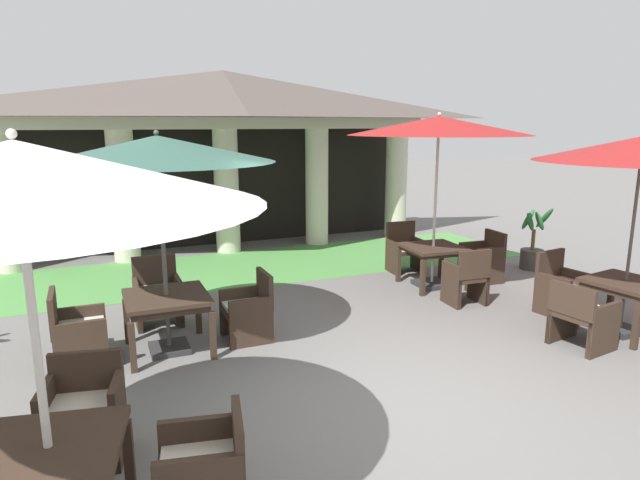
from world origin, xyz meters
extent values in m
plane|color=slate|center=(0.00, 0.00, 0.00)|extent=(60.00, 60.00, 0.00)
cylinder|color=beige|center=(-4.16, 7.07, 1.31)|extent=(0.52, 0.52, 2.61)
cylinder|color=beige|center=(-2.08, 7.07, 1.31)|extent=(0.52, 0.52, 2.61)
cylinder|color=beige|center=(0.00, 7.07, 1.31)|extent=(0.52, 0.52, 2.61)
cylinder|color=beige|center=(2.08, 7.07, 1.31)|extent=(0.52, 0.52, 2.61)
cylinder|color=beige|center=(4.16, 7.07, 1.31)|extent=(0.52, 0.52, 2.61)
cube|color=beige|center=(0.00, 7.07, 2.73)|extent=(9.13, 0.70, 0.24)
pyramid|color=#514742|center=(0.00, 7.07, 3.32)|extent=(9.53, 2.79, 0.93)
cube|color=black|center=(0.00, 7.97, 1.31)|extent=(8.93, 0.16, 2.61)
cube|color=#519347|center=(0.00, 5.59, 0.00)|extent=(11.33, 2.71, 0.01)
cube|color=#38281E|center=(3.68, 0.39, 0.70)|extent=(0.99, 0.99, 0.05)
cube|color=#38281E|center=(3.68, 0.39, 0.64)|extent=(0.91, 0.91, 0.07)
cube|color=#38281E|center=(3.35, -0.07, 0.30)|extent=(0.08, 0.08, 0.60)
cube|color=#38281E|center=(3.23, 0.72, 0.30)|extent=(0.08, 0.08, 0.60)
cube|color=#38281E|center=(4.02, 0.84, 0.30)|extent=(0.08, 0.08, 0.60)
cube|color=#2D2D2D|center=(3.68, 0.39, 0.04)|extent=(0.43, 0.43, 0.08)
cylinder|color=#4C4742|center=(3.68, 0.39, 1.20)|extent=(0.04, 0.04, 2.39)
cube|color=#38281E|center=(3.55, 1.25, 0.40)|extent=(0.66, 0.65, 0.07)
cube|color=silver|center=(3.55, 1.25, 0.46)|extent=(0.61, 0.60, 0.05)
cube|color=#38281E|center=(3.51, 1.51, 0.67)|extent=(0.59, 0.15, 0.46)
cube|color=#38281E|center=(3.82, 1.29, 0.31)|extent=(0.15, 0.57, 0.61)
cube|color=#38281E|center=(3.28, 1.21, 0.31)|extent=(0.15, 0.57, 0.61)
cube|color=#38281E|center=(3.85, 1.04, 0.18)|extent=(0.06, 0.06, 0.37)
cube|color=#38281E|center=(3.33, 0.96, 0.18)|extent=(0.06, 0.06, 0.37)
cube|color=#38281E|center=(3.77, 1.54, 0.18)|extent=(0.06, 0.06, 0.37)
cube|color=#38281E|center=(3.25, 1.46, 0.18)|extent=(0.06, 0.06, 0.37)
cube|color=#38281E|center=(2.82, 0.26, 0.42)|extent=(0.66, 0.68, 0.07)
cube|color=silver|center=(2.82, 0.26, 0.48)|extent=(0.61, 0.62, 0.05)
cube|color=#38281E|center=(2.56, 0.21, 0.65)|extent=(0.15, 0.60, 0.38)
cube|color=#38281E|center=(2.78, 0.53, 0.31)|extent=(0.58, 0.15, 0.63)
cube|color=#38281E|center=(2.86, -0.02, 0.31)|extent=(0.58, 0.15, 0.63)
cube|color=#38281E|center=(3.04, 0.56, 0.19)|extent=(0.06, 0.06, 0.38)
cube|color=#38281E|center=(3.12, 0.03, 0.19)|extent=(0.06, 0.06, 0.38)
cube|color=#38281E|center=(2.53, 0.48, 0.19)|extent=(0.06, 0.06, 0.38)
cube|color=#38281E|center=(2.61, -0.05, 0.19)|extent=(0.06, 0.06, 0.38)
cube|color=#38281E|center=(-1.93, 2.12, 0.69)|extent=(0.97, 0.97, 0.05)
cube|color=#38281E|center=(-1.93, 2.12, 0.63)|extent=(0.89, 0.89, 0.08)
cube|color=#38281E|center=(-2.38, 1.67, 0.29)|extent=(0.07, 0.07, 0.58)
cube|color=#38281E|center=(-1.48, 1.67, 0.29)|extent=(0.07, 0.07, 0.58)
cube|color=#38281E|center=(-2.38, 2.56, 0.29)|extent=(0.07, 0.07, 0.58)
cube|color=#38281E|center=(-1.49, 2.57, 0.29)|extent=(0.07, 0.07, 0.58)
cube|color=#2D2D2D|center=(-1.93, 2.12, 0.04)|extent=(0.46, 0.46, 0.07)
cylinder|color=#4C4742|center=(-1.93, 2.12, 1.21)|extent=(0.05, 0.05, 2.42)
cone|color=#33594C|center=(-1.93, 2.12, 2.45)|extent=(2.68, 2.68, 0.30)
sphere|color=#4C4742|center=(-1.93, 2.12, 2.63)|extent=(0.06, 0.06, 0.06)
cube|color=#38281E|center=(-2.90, 2.11, 0.39)|extent=(0.56, 0.60, 0.07)
cube|color=silver|center=(-2.90, 2.11, 0.45)|extent=(0.52, 0.55, 0.05)
cube|color=#38281E|center=(-3.17, 2.11, 0.66)|extent=(0.06, 0.60, 0.47)
cube|color=#38281E|center=(-2.91, 2.39, 0.31)|extent=(0.56, 0.06, 0.62)
cube|color=#38281E|center=(-2.90, 1.83, 0.31)|extent=(0.56, 0.06, 0.62)
cube|color=#38281E|center=(-2.65, 2.39, 0.18)|extent=(0.06, 0.06, 0.36)
cube|color=#38281E|center=(-2.65, 1.84, 0.18)|extent=(0.06, 0.06, 0.36)
cube|color=#38281E|center=(-3.16, 2.39, 0.18)|extent=(0.06, 0.06, 0.36)
cube|color=#38281E|center=(-3.16, 1.84, 0.18)|extent=(0.06, 0.06, 0.36)
cube|color=#38281E|center=(-1.94, 3.09, 0.43)|extent=(0.59, 0.53, 0.07)
cube|color=silver|center=(-1.94, 3.09, 0.49)|extent=(0.55, 0.49, 0.05)
cube|color=#38281E|center=(-1.94, 3.33, 0.70)|extent=(0.59, 0.06, 0.46)
cube|color=#38281E|center=(-1.66, 3.09, 0.33)|extent=(0.06, 0.53, 0.65)
cube|color=#38281E|center=(-2.21, 3.09, 0.33)|extent=(0.06, 0.53, 0.65)
cube|color=#38281E|center=(-1.67, 2.86, 0.20)|extent=(0.06, 0.06, 0.40)
cube|color=#38281E|center=(-2.20, 2.85, 0.20)|extent=(0.06, 0.06, 0.40)
cube|color=#38281E|center=(-1.67, 3.33, 0.20)|extent=(0.06, 0.06, 0.40)
cube|color=#38281E|center=(-2.21, 3.33, 0.20)|extent=(0.06, 0.06, 0.40)
cube|color=#38281E|center=(-0.96, 2.12, 0.39)|extent=(0.56, 0.55, 0.07)
cube|color=silver|center=(-0.96, 2.12, 0.45)|extent=(0.52, 0.51, 0.05)
cube|color=#38281E|center=(-0.70, 2.12, 0.65)|extent=(0.06, 0.55, 0.45)
cube|color=#38281E|center=(-0.96, 1.87, 0.31)|extent=(0.56, 0.06, 0.61)
cube|color=#38281E|center=(-0.96, 2.38, 0.31)|extent=(0.56, 0.06, 0.61)
cube|color=#38281E|center=(-1.21, 1.87, 0.18)|extent=(0.06, 0.06, 0.35)
cube|color=#38281E|center=(-1.21, 2.37, 0.18)|extent=(0.06, 0.06, 0.35)
cube|color=#38281E|center=(-0.71, 1.88, 0.18)|extent=(0.06, 0.06, 0.35)
cube|color=#38281E|center=(-0.71, 2.37, 0.18)|extent=(0.06, 0.06, 0.35)
cube|color=#38281E|center=(2.59, 3.15, 0.68)|extent=(0.98, 0.98, 0.05)
cube|color=#38281E|center=(2.59, 3.15, 0.63)|extent=(0.91, 0.91, 0.06)
cube|color=#38281E|center=(2.13, 2.76, 0.30)|extent=(0.07, 0.07, 0.60)
cube|color=#38281E|center=(2.98, 2.70, 0.30)|extent=(0.07, 0.07, 0.60)
cube|color=#38281E|center=(2.19, 3.61, 0.30)|extent=(0.07, 0.07, 0.60)
cube|color=#38281E|center=(3.04, 3.55, 0.30)|extent=(0.07, 0.07, 0.60)
cube|color=#2D2D2D|center=(2.59, 3.15, 0.04)|extent=(0.52, 0.52, 0.08)
cylinder|color=beige|center=(2.59, 3.15, 1.33)|extent=(0.05, 0.05, 2.66)
cone|color=maroon|center=(2.59, 3.15, 2.69)|extent=(2.98, 2.98, 0.30)
sphere|color=beige|center=(2.59, 3.15, 2.87)|extent=(0.06, 0.06, 0.06)
cube|color=#38281E|center=(2.66, 4.12, 0.41)|extent=(0.61, 0.55, 0.07)
cube|color=silver|center=(2.66, 4.12, 0.47)|extent=(0.57, 0.50, 0.05)
cube|color=#38281E|center=(2.67, 4.36, 0.68)|extent=(0.58, 0.10, 0.48)
cube|color=#38281E|center=(2.93, 4.10, 0.31)|extent=(0.10, 0.51, 0.61)
cube|color=#38281E|center=(2.39, 4.14, 0.31)|extent=(0.10, 0.51, 0.61)
cube|color=#38281E|center=(2.90, 3.88, 0.19)|extent=(0.06, 0.06, 0.37)
cube|color=#38281E|center=(2.38, 3.92, 0.19)|extent=(0.06, 0.06, 0.37)
cube|color=#38281E|center=(2.93, 4.33, 0.19)|extent=(0.06, 0.06, 0.37)
cube|color=#38281E|center=(2.41, 4.37, 0.19)|extent=(0.06, 0.06, 0.37)
cube|color=#38281E|center=(2.52, 2.19, 0.42)|extent=(0.57, 0.52, 0.07)
cube|color=silver|center=(2.52, 2.19, 0.48)|extent=(0.52, 0.48, 0.05)
cube|color=#38281E|center=(2.50, 1.96, 0.68)|extent=(0.54, 0.10, 0.43)
cube|color=#38281E|center=(2.27, 2.20, 0.33)|extent=(0.09, 0.49, 0.66)
cube|color=#38281E|center=(2.77, 2.17, 0.33)|extent=(0.09, 0.49, 0.66)
cube|color=#38281E|center=(2.30, 2.42, 0.19)|extent=(0.06, 0.06, 0.39)
cube|color=#38281E|center=(2.77, 2.38, 0.19)|extent=(0.06, 0.06, 0.39)
cube|color=#38281E|center=(2.27, 1.99, 0.19)|extent=(0.06, 0.06, 0.39)
cube|color=#38281E|center=(2.74, 1.96, 0.19)|extent=(0.06, 0.06, 0.39)
cube|color=#38281E|center=(3.56, 3.09, 0.42)|extent=(0.61, 0.60, 0.07)
cube|color=silver|center=(3.56, 3.09, 0.48)|extent=(0.56, 0.55, 0.05)
cube|color=#38281E|center=(3.82, 3.07, 0.67)|extent=(0.10, 0.56, 0.42)
cube|color=#38281E|center=(3.54, 2.83, 0.33)|extent=(0.58, 0.10, 0.66)
cube|color=#38281E|center=(3.57, 3.35, 0.33)|extent=(0.58, 0.10, 0.66)
cube|color=#38281E|center=(3.28, 2.85, 0.19)|extent=(0.06, 0.06, 0.38)
cube|color=#38281E|center=(3.31, 3.36, 0.19)|extent=(0.06, 0.06, 0.38)
cube|color=#38281E|center=(3.80, 2.82, 0.19)|extent=(0.06, 0.06, 0.38)
cube|color=#38281E|center=(3.83, 3.32, 0.19)|extent=(0.06, 0.06, 0.38)
cube|color=#38281E|center=(-3.05, -0.80, 0.69)|extent=(1.05, 1.05, 0.05)
cube|color=#38281E|center=(-3.05, -0.80, 0.63)|extent=(0.97, 0.97, 0.06)
cube|color=#38281E|center=(-3.37, -0.31, 0.30)|extent=(0.08, 0.08, 0.60)
cube|color=#38281E|center=(-2.56, -0.47, 0.30)|extent=(0.08, 0.08, 0.60)
cylinder|color=beige|center=(-3.05, -0.80, 1.20)|extent=(0.05, 0.05, 2.41)
cone|color=white|center=(-3.05, -0.80, 2.45)|extent=(2.86, 2.86, 0.40)
sphere|color=beige|center=(-3.05, -0.80, 2.68)|extent=(0.06, 0.06, 0.06)
cube|color=#38281E|center=(-2.87, 0.12, 0.43)|extent=(0.67, 0.61, 0.07)
cube|color=silver|center=(-2.87, 0.12, 0.49)|extent=(0.62, 0.56, 0.05)
cube|color=#38281E|center=(-2.82, 0.35, 0.66)|extent=(0.58, 0.17, 0.40)
cube|color=#38281E|center=(-2.60, 0.07, 0.35)|extent=(0.16, 0.51, 0.69)
cube|color=#38281E|center=(-3.14, 0.17, 0.35)|extent=(0.16, 0.51, 0.69)
cube|color=#38281E|center=(-2.65, -0.16, 0.20)|extent=(0.07, 0.07, 0.39)
cube|color=#38281E|center=(-3.17, -0.05, 0.20)|extent=(0.07, 0.07, 0.39)
cube|color=#38281E|center=(-2.57, 0.29, 0.20)|extent=(0.07, 0.07, 0.39)
cube|color=#38281E|center=(-3.08, 0.39, 0.20)|extent=(0.07, 0.07, 0.39)
cube|color=#38281E|center=(-2.13, -0.98, 0.40)|extent=(0.67, 0.63, 0.07)
cube|color=silver|center=(-2.13, -0.98, 0.46)|extent=(0.61, 0.58, 0.05)
cube|color=#38281E|center=(-1.87, -1.03, 0.62)|extent=(0.16, 0.53, 0.37)
cube|color=#38281E|center=(-2.08, -0.74, 0.33)|extent=(0.58, 0.17, 0.66)
cube|color=#38281E|center=(-1.83, -0.79, 0.18)|extent=(0.07, 0.07, 0.37)
cylinder|color=#47423D|center=(4.99, 3.37, 0.19)|extent=(0.43, 0.43, 0.37)
cylinder|color=brown|center=(4.99, 3.37, 0.57)|extent=(0.07, 0.07, 0.39)
ellipsoid|color=#286B33|center=(5.20, 3.35, 0.98)|extent=(0.16, 0.50, 0.49)
ellipsoid|color=#286B33|center=(4.97, 3.52, 0.94)|extent=(0.39, 0.15, 0.42)
ellipsoid|color=#286B33|center=(4.90, 3.39, 0.92)|extent=(0.15, 0.29, 0.36)
ellipsoid|color=#286B33|center=(5.00, 3.26, 0.94)|extent=(0.31, 0.12, 0.41)
camera|label=1|loc=(-2.66, -4.35, 2.73)|focal=30.57mm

